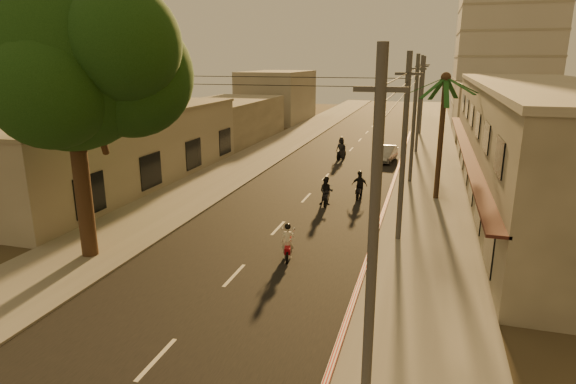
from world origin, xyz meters
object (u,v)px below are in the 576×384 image
at_px(palm_tree, 445,85).
at_px(scooter_red, 288,243).
at_px(scooter_mid_b, 359,186).
at_px(parked_car, 386,154).
at_px(scooter_mid_a, 326,192).
at_px(scooter_far_a, 341,149).
at_px(broadleaf_tree, 79,63).

relative_size(palm_tree, scooter_red, 4.93).
xyz_separation_m(scooter_red, scooter_mid_b, (1.65, 10.61, 0.06)).
relative_size(scooter_red, parked_car, 0.39).
distance_m(palm_tree, scooter_mid_a, 9.56).
bearing_deg(scooter_red, scooter_far_a, 80.30).
relative_size(scooter_mid_a, scooter_mid_b, 1.00).
bearing_deg(parked_car, scooter_red, -89.18).
xyz_separation_m(broadleaf_tree, scooter_far_a, (6.49, 24.92, -7.58)).
distance_m(scooter_mid_a, scooter_far_a, 14.21).
relative_size(broadleaf_tree, palm_tree, 1.48).
height_order(broadleaf_tree, scooter_mid_b, broadleaf_tree).
bearing_deg(palm_tree, scooter_mid_a, -154.78).
bearing_deg(scooter_far_a, scooter_red, -74.46).
bearing_deg(scooter_mid_a, scooter_far_a, 92.21).
distance_m(broadleaf_tree, palm_tree, 20.18).
distance_m(palm_tree, scooter_red, 14.75).
xyz_separation_m(palm_tree, scooter_far_a, (-8.12, 11.06, -6.25)).
bearing_deg(broadleaf_tree, parked_car, 67.43).
bearing_deg(scooter_mid_b, scooter_red, -96.28).
relative_size(broadleaf_tree, scooter_mid_a, 6.61).
bearing_deg(scooter_far_a, parked_car, 12.69).
bearing_deg(scooter_red, scooter_mid_a, 76.48).
xyz_separation_m(palm_tree, scooter_mid_a, (-6.47, -3.05, -6.34)).
height_order(broadleaf_tree, scooter_far_a, broadleaf_tree).
xyz_separation_m(scooter_mid_a, scooter_far_a, (-1.65, 14.11, 0.09)).
height_order(scooter_mid_b, scooter_far_a, scooter_far_a).
bearing_deg(scooter_red, palm_tree, 47.19).
relative_size(broadleaf_tree, scooter_far_a, 6.04).
height_order(palm_tree, parked_car, palm_tree).
bearing_deg(scooter_red, parked_car, 70.49).
distance_m(palm_tree, scooter_mid_b, 7.99).
xyz_separation_m(scooter_mid_b, scooter_far_a, (-3.38, 12.09, 0.10)).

